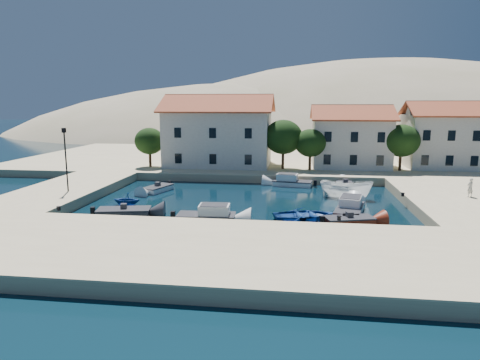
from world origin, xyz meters
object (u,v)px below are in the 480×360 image
object	(u,v)px
rowboat_south	(304,220)
building_mid	(351,136)
building_right	(441,134)
lamppost	(65,154)
building_left	(219,130)
pedestrian	(470,187)
boat_east	(345,198)
cabin_cruiser_south	(206,216)
cabin_cruiser_east	(349,209)

from	to	relation	value
rowboat_south	building_mid	bearing A→B (deg)	-31.07
building_right	lamppost	xyz separation A→B (m)	(-41.50, -22.00, -0.72)
building_left	building_right	distance (m)	30.07
building_left	rowboat_south	xyz separation A→B (m)	(11.51, -23.81, -5.94)
building_left	building_mid	bearing A→B (deg)	3.18
pedestrian	boat_east	bearing A→B (deg)	-40.10
rowboat_south	building_left	bearing A→B (deg)	9.39
rowboat_south	pedestrian	world-z (taller)	pedestrian
building_mid	pedestrian	world-z (taller)	building_mid
building_left	building_right	xyz separation A→B (m)	(30.00, 2.00, -0.46)
building_mid	pedestrian	distance (m)	20.68
building_mid	boat_east	world-z (taller)	building_mid
building_right	rowboat_south	xyz separation A→B (m)	(-18.49, -25.81, -5.47)
rowboat_south	pedestrian	distance (m)	16.65
cabin_cruiser_south	boat_east	distance (m)	16.14
building_left	lamppost	distance (m)	23.10
building_left	boat_east	distance (m)	22.56
rowboat_south	pedestrian	size ratio (longest dim) A/B	2.90
building_mid	cabin_cruiser_east	bearing A→B (deg)	-96.46
lamppost	cabin_cruiser_south	xyz separation A→B (m)	(15.02, -5.35, -4.28)
building_left	cabin_cruiser_south	xyz separation A→B (m)	(3.52, -25.35, -5.46)
building_right	cabin_cruiser_south	distance (m)	38.39
building_right	rowboat_south	distance (m)	32.21
building_right	rowboat_south	world-z (taller)	building_right
building_left	rowboat_south	distance (m)	27.10
cabin_cruiser_south	pedestrian	xyz separation A→B (m)	(23.26, 7.93, 1.41)
boat_east	building_left	bearing A→B (deg)	62.06
building_left	lamppost	size ratio (longest dim) A/B	2.36
cabin_cruiser_east	building_left	bearing A→B (deg)	49.18
boat_east	pedestrian	size ratio (longest dim) A/B	3.00
building_mid	cabin_cruiser_south	size ratio (longest dim) A/B	2.16
building_left	cabin_cruiser_south	bearing A→B (deg)	-82.09
building_left	boat_east	world-z (taller)	building_left
building_mid	cabin_cruiser_south	world-z (taller)	building_mid
building_mid	rowboat_south	world-z (taller)	building_mid
lamppost	cabin_cruiser_south	world-z (taller)	lamppost
building_mid	building_right	xyz separation A→B (m)	(12.00, 1.00, 0.25)
cabin_cruiser_south	pedestrian	bearing A→B (deg)	15.52
boat_east	pedestrian	world-z (taller)	pedestrian
cabin_cruiser_east	pedestrian	bearing A→B (deg)	-57.62
boat_east	pedestrian	xyz separation A→B (m)	(10.94, -2.50, 1.89)
rowboat_south	cabin_cruiser_south	bearing A→B (deg)	84.52
building_left	building_right	bearing A→B (deg)	3.81
cabin_cruiser_east	rowboat_south	bearing A→B (deg)	135.15
building_mid	boat_east	size ratio (longest dim) A/B	1.97
cabin_cruiser_south	cabin_cruiser_east	world-z (taller)	same
rowboat_south	cabin_cruiser_east	bearing A→B (deg)	-74.53
building_left	cabin_cruiser_east	world-z (taller)	building_left
cabin_cruiser_south	pedestrian	distance (m)	24.61
building_mid	building_right	size ratio (longest dim) A/B	1.11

